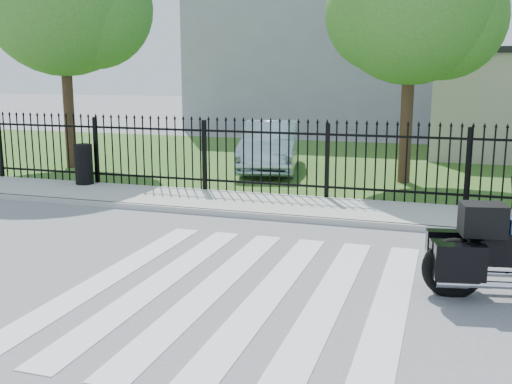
% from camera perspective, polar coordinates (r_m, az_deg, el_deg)
% --- Properties ---
extents(ground, '(120.00, 120.00, 0.00)m').
position_cam_1_polar(ground, '(8.23, -1.60, -9.50)').
color(ground, slate).
rests_on(ground, ground).
extents(crosswalk, '(5.00, 5.50, 0.01)m').
position_cam_1_polar(crosswalk, '(8.22, -1.60, -9.46)').
color(crosswalk, silver).
rests_on(crosswalk, ground).
extents(sidewalk, '(40.00, 2.00, 0.12)m').
position_cam_1_polar(sidewalk, '(12.84, 5.84, -1.59)').
color(sidewalk, '#ADAAA3').
rests_on(sidewalk, ground).
extents(curb, '(40.00, 0.12, 0.12)m').
position_cam_1_polar(curb, '(11.89, 4.83, -2.63)').
color(curb, '#ADAAA3').
rests_on(curb, ground).
extents(grass_strip, '(40.00, 12.00, 0.02)m').
position_cam_1_polar(grass_strip, '(19.63, 10.13, 2.66)').
color(grass_strip, '#365B1F').
rests_on(grass_strip, ground).
extents(iron_fence, '(26.00, 0.04, 1.80)m').
position_cam_1_polar(iron_fence, '(13.64, 6.79, 2.76)').
color(iron_fence, black).
rests_on(iron_fence, ground).
extents(tree_mid, '(4.20, 4.20, 6.78)m').
position_cam_1_polar(tree_mid, '(16.37, 14.65, 17.12)').
color(tree_mid, '#382316').
rests_on(tree_mid, ground).
extents(building_tall, '(15.00, 10.00, 12.00)m').
position_cam_1_polar(building_tall, '(33.85, 8.65, 16.48)').
color(building_tall, '#92949A').
rests_on(building_tall, ground).
extents(parked_car, '(2.39, 4.64, 1.46)m').
position_cam_1_polar(parked_car, '(17.88, 1.41, 4.38)').
color(parked_car, '#9DB7C5').
rests_on(parked_car, grass_strip).
extents(litter_bin, '(0.45, 0.45, 1.02)m').
position_cam_1_polar(litter_bin, '(15.80, -16.08, 2.56)').
color(litter_bin, black).
rests_on(litter_bin, sidewalk).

